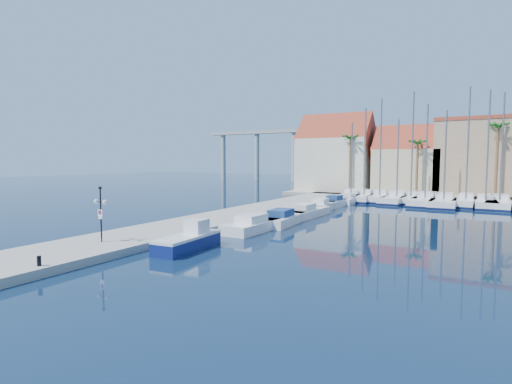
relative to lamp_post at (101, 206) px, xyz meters
The scene contains 30 objects.
ground 9.89m from the lamp_post, 20.92° to the left, with size 260.00×260.00×0.00m, color black.
quay_west 17.08m from the lamp_post, 90.55° to the left, with size 6.00×77.00×0.50m, color gray.
shore_north 54.79m from the lamp_post, 69.86° to the left, with size 54.00×16.00×0.50m, color gray.
lamp_post is the anchor object (origin of this frame).
bollard 6.39m from the lamp_post, 68.20° to the right, with size 0.21×0.21×0.52m, color black.
fishing_boat 6.15m from the lamp_post, 29.84° to the left, with size 2.11×5.42×1.86m.
motorboat_west_0 12.54m from the lamp_post, 65.15° to the left, with size 2.57×7.44×1.40m.
motorboat_west_1 16.65m from the lamp_post, 69.96° to the left, with size 2.94×7.59×1.40m.
motorboat_west_2 21.65m from the lamp_post, 74.49° to the left, with size 2.53×7.13×1.40m.
motorboat_west_3 27.42m from the lamp_post, 79.31° to the left, with size 2.70×6.77×1.40m.
motorboat_west_4 32.31m from the lamp_post, 80.80° to the left, with size 2.21×6.41×1.40m.
motorboat_west_5 35.96m from the lamp_post, 80.64° to the left, with size 2.08×6.11×1.40m.
motorboat_west_6 41.95m from the lamp_post, 82.64° to the left, with size 2.45×6.46×1.40m.
sailboat_0 39.77m from the lamp_post, 82.79° to the left, with size 3.51×10.92×11.11m.
sailboat_1 40.28m from the lamp_post, 80.27° to the left, with size 2.82×9.35×13.03m.
sailboat_2 41.08m from the lamp_post, 77.58° to the left, with size 2.89×9.17×14.27m.
sailboat_3 41.43m from the lamp_post, 74.19° to the left, with size 3.47×10.63×11.29m.
sailboat_4 42.26m from the lamp_post, 72.13° to the left, with size 2.44×8.14×14.89m.
sailboat_5 41.78m from the lamp_post, 69.03° to the left, with size 3.17×11.14×12.97m.
sailboat_6 42.37m from the lamp_post, 66.11° to the left, with size 3.31×11.41×12.03m.
sailboat_7 44.62m from the lamp_post, 63.90° to the left, with size 3.07×9.32×14.94m.
sailboat_8 44.94m from the lamp_post, 61.07° to the left, with size 2.92×9.43×14.23m.
sailboat_9 46.07m from the lamp_post, 59.64° to the left, with size 3.48×10.36×13.89m.
building_0 50.52m from the lamp_post, 91.32° to the left, with size 12.30×9.00×13.50m.
building_1 51.59m from the lamp_post, 77.86° to the left, with size 10.30×8.00×11.00m.
building_2 55.93m from the lamp_post, 66.97° to the left, with size 14.20×10.20×11.50m.
palm_0 45.89m from the lamp_post, 86.42° to the left, with size 2.60×2.60×10.15m.
palm_1 47.45m from the lamp_post, 74.20° to the left, with size 2.60×2.60×9.15m.
palm_2 51.30m from the lamp_post, 63.29° to the left, with size 2.60×2.60×11.15m.
viaduct 90.87m from the lamp_post, 109.50° to the left, with size 48.00×2.20×14.45m.
Camera 1 is at (12.74, -20.63, 5.83)m, focal length 28.00 mm.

